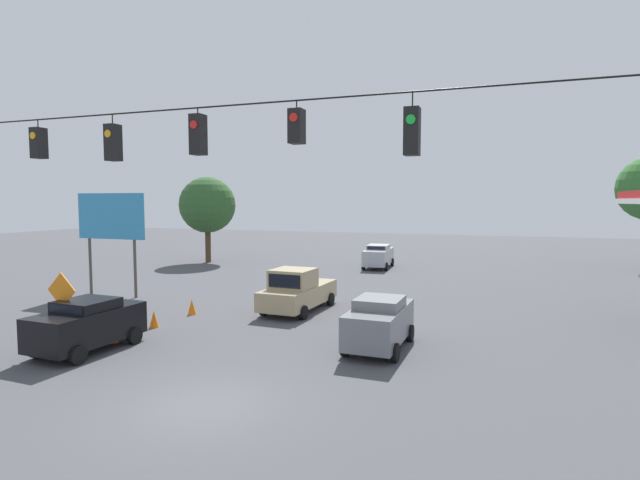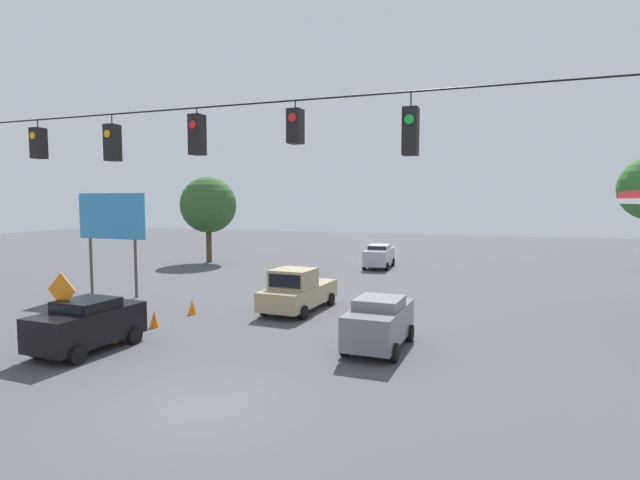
{
  "view_description": "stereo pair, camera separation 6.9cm",
  "coord_description": "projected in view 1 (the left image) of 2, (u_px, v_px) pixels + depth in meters",
  "views": [
    {
      "loc": [
        -7.18,
        10.88,
        5.38
      ],
      "look_at": [
        -0.07,
        -8.62,
        3.74
      ],
      "focal_mm": 28.0,
      "sensor_mm": 36.0,
      "label": 1
    },
    {
      "loc": [
        -7.24,
        10.86,
        5.38
      ],
      "look_at": [
        -0.07,
        -8.62,
        3.74
      ],
      "focal_mm": 28.0,
      "sensor_mm": 36.0,
      "label": 2
    }
  ],
  "objects": [
    {
      "name": "ground_plane",
      "position": [
        205.0,
        406.0,
        13.07
      ],
      "size": [
        140.0,
        140.0,
        0.0
      ],
      "primitive_type": "plane",
      "color": "#47474C"
    },
    {
      "name": "roadside_billboard",
      "position": [
        111.0,
        222.0,
        27.93
      ],
      "size": [
        4.52,
        0.16,
        5.8
      ],
      "color": "#4C473D",
      "rests_on": "ground_plane"
    },
    {
      "name": "tree_horizon_right",
      "position": [
        207.0,
        205.0,
        43.26
      ],
      "size": [
        4.84,
        4.84,
        7.44
      ],
      "color": "#4C3823",
      "rests_on": "ground_plane"
    },
    {
      "name": "work_zone_sign",
      "position": [
        62.0,
        296.0,
        17.71
      ],
      "size": [
        1.27,
        0.06,
        2.84
      ],
      "color": "slate",
      "rests_on": "ground_plane"
    },
    {
      "name": "overhead_signal_span",
      "position": [
        200.0,
        198.0,
        12.55
      ],
      "size": [
        21.3,
        0.38,
        8.12
      ],
      "color": "#939399",
      "rests_on": "ground_plane"
    },
    {
      "name": "traffic_cone_second",
      "position": [
        154.0,
        319.0,
        21.17
      ],
      "size": [
        0.41,
        0.41,
        0.71
      ],
      "primitive_type": "cone",
      "color": "orange",
      "rests_on": "ground_plane"
    },
    {
      "name": "sedan_grey_crossing_near",
      "position": [
        379.0,
        322.0,
        18.12
      ],
      "size": [
        2.02,
        4.09,
        1.88
      ],
      "color": "slate",
      "rests_on": "ground_plane"
    },
    {
      "name": "traffic_cone_third",
      "position": [
        192.0,
        307.0,
        23.61
      ],
      "size": [
        0.41,
        0.41,
        0.71
      ],
      "primitive_type": "cone",
      "color": "orange",
      "rests_on": "ground_plane"
    },
    {
      "name": "sedan_black_parked_shoulder",
      "position": [
        87.0,
        324.0,
        17.85
      ],
      "size": [
        2.22,
        4.05,
        1.86
      ],
      "color": "black",
      "rests_on": "ground_plane"
    },
    {
      "name": "traffic_cone_nearest",
      "position": [
        113.0,
        333.0,
        18.89
      ],
      "size": [
        0.41,
        0.41,
        0.71
      ],
      "primitive_type": "cone",
      "color": "orange",
      "rests_on": "ground_plane"
    },
    {
      "name": "sedan_silver_withflow_deep",
      "position": [
        378.0,
        256.0,
        39.92
      ],
      "size": [
        2.17,
        4.64,
        1.86
      ],
      "color": "#A8AAB2",
      "rests_on": "ground_plane"
    },
    {
      "name": "pickup_truck_tan_withflow_mid",
      "position": [
        297.0,
        291.0,
        24.33
      ],
      "size": [
        2.45,
        5.24,
        2.12
      ],
      "color": "tan",
      "rests_on": "ground_plane"
    }
  ]
}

